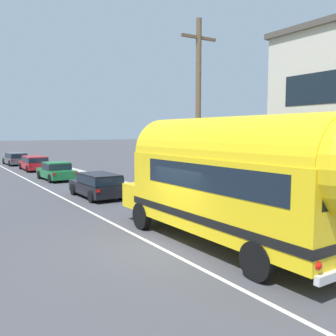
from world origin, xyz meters
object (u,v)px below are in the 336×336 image
at_px(utility_pole, 198,114).
at_px(car_fourth, 15,158).
at_px(painted_bus, 237,177).
at_px(car_lead, 98,184).
at_px(car_third, 34,162).
at_px(car_second, 56,170).

xyz_separation_m(utility_pole, car_fourth, (-2.38, 30.21, -3.63)).
bearing_deg(painted_bus, car_fourth, 90.30).
bearing_deg(car_fourth, car_lead, -89.88).
relative_size(car_lead, car_fourth, 0.91).
relative_size(painted_bus, car_third, 2.19).
relative_size(utility_pole, car_lead, 1.98).
height_order(car_second, car_third, same).
bearing_deg(utility_pole, car_second, 98.21).
distance_m(car_third, car_fourth, 7.27).
height_order(utility_pole, car_third, utility_pole).
xyz_separation_m(painted_bus, car_lead, (-0.13, 11.02, -1.53)).
xyz_separation_m(utility_pole, car_lead, (-2.33, 6.09, -3.64)).
relative_size(painted_bus, car_fourth, 2.20).
height_order(painted_bus, car_third, painted_bus).
height_order(painted_bus, car_fourth, painted_bus).
bearing_deg(car_second, utility_pole, -81.79).
bearing_deg(car_second, car_lead, -91.12).
distance_m(utility_pole, painted_bus, 5.80).
xyz_separation_m(car_lead, car_fourth, (-0.05, 24.11, 0.02)).
xyz_separation_m(car_lead, car_third, (0.34, 16.85, 0.01)).
bearing_deg(car_lead, car_second, 88.88).
height_order(painted_bus, car_second, painted_bus).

